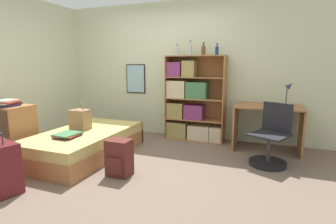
# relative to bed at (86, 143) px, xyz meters

# --- Properties ---
(ground_plane) EXTENTS (14.00, 14.00, 0.00)m
(ground_plane) POSITION_rel_bed_xyz_m (0.78, -0.02, -0.19)
(ground_plane) COLOR #756051
(wall_back) EXTENTS (10.00, 0.09, 2.60)m
(wall_back) POSITION_rel_bed_xyz_m (0.78, 1.69, 1.11)
(wall_back) COLOR beige
(wall_back) RESTS_ON ground_plane
(wall_left) EXTENTS (0.06, 10.00, 2.60)m
(wall_left) POSITION_rel_bed_xyz_m (-1.49, -0.02, 1.11)
(wall_left) COLOR beige
(wall_left) RESTS_ON ground_plane
(bed) EXTENTS (1.08, 1.90, 0.39)m
(bed) POSITION_rel_bed_xyz_m (0.00, 0.00, 0.00)
(bed) COLOR #A36B3D
(bed) RESTS_ON ground_plane
(handbag) EXTENTS (0.28, 0.22, 0.45)m
(handbag) POSITION_rel_bed_xyz_m (-0.13, 0.06, 0.36)
(handbag) COLOR #93704C
(handbag) RESTS_ON bed
(book_stack_on_bed) EXTENTS (0.33, 0.35, 0.06)m
(book_stack_on_bed) POSITION_rel_bed_xyz_m (0.01, -0.39, 0.23)
(book_stack_on_bed) COLOR #7A336B
(book_stack_on_bed) RESTS_ON bed
(suitcase) EXTENTS (0.53, 0.37, 0.70)m
(suitcase) POSITION_rel_bed_xyz_m (-0.10, -1.33, 0.09)
(suitcase) COLOR #5B191E
(suitcase) RESTS_ON ground_plane
(dresser) EXTENTS (0.52, 0.51, 0.81)m
(dresser) POSITION_rel_bed_xyz_m (-0.95, -0.49, 0.21)
(dresser) COLOR #A36B3D
(dresser) RESTS_ON ground_plane
(magazine_pile_on_dresser) EXTENTS (0.34, 0.37, 0.09)m
(magazine_pile_on_dresser) POSITION_rel_bed_xyz_m (-0.95, -0.54, 0.66)
(magazine_pile_on_dresser) COLOR #334C84
(magazine_pile_on_dresser) RESTS_ON dresser
(bookcase) EXTENTS (1.09, 0.36, 1.57)m
(bookcase) POSITION_rel_bed_xyz_m (1.27, 1.46, 0.49)
(bookcase) COLOR #A36B3D
(bookcase) RESTS_ON ground_plane
(bottle_green) EXTENTS (0.07, 0.07, 0.21)m
(bottle_green) POSITION_rel_bed_xyz_m (0.99, 1.49, 1.46)
(bottle_green) COLOR #B7BCC1
(bottle_green) RESTS_ON bookcase
(bottle_brown) EXTENTS (0.06, 0.06, 0.27)m
(bottle_brown) POSITION_rel_bed_xyz_m (1.25, 1.48, 1.48)
(bottle_brown) COLOR #B7BCC1
(bottle_brown) RESTS_ON bookcase
(bottle_clear) EXTENTS (0.07, 0.07, 0.23)m
(bottle_clear) POSITION_rel_bed_xyz_m (1.50, 1.49, 1.47)
(bottle_clear) COLOR brown
(bottle_clear) RESTS_ON bookcase
(bottle_blue) EXTENTS (0.06, 0.06, 0.20)m
(bottle_blue) POSITION_rel_bed_xyz_m (1.75, 1.43, 1.46)
(bottle_blue) COLOR navy
(bottle_blue) RESTS_ON bookcase
(desk) EXTENTS (1.07, 0.67, 0.75)m
(desk) POSITION_rel_bed_xyz_m (2.65, 1.31, 0.32)
(desk) COLOR #A36B3D
(desk) RESTS_ON ground_plane
(desk_lamp) EXTENTS (0.16, 0.11, 0.41)m
(desk_lamp) POSITION_rel_bed_xyz_m (2.93, 1.31, 0.83)
(desk_lamp) COLOR navy
(desk_lamp) RESTS_ON desk
(desk_chair) EXTENTS (0.62, 0.62, 0.87)m
(desk_chair) POSITION_rel_bed_xyz_m (2.71, 0.63, 0.08)
(desk_chair) COLOR black
(desk_chair) RESTS_ON ground_plane
(backpack) EXTENTS (0.30, 0.26, 0.47)m
(backpack) POSITION_rel_bed_xyz_m (0.90, -0.47, 0.04)
(backpack) COLOR #56231E
(backpack) RESTS_ON ground_plane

